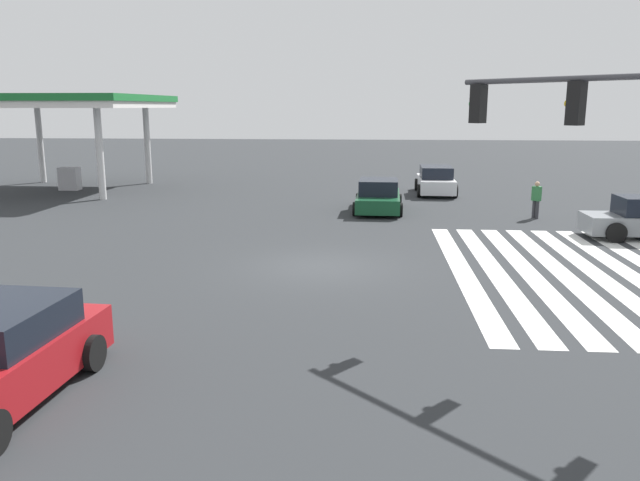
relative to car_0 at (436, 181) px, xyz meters
The scene contains 6 objects.
ground_plane 17.22m from the car_0, 162.96° to the left, with size 147.74×147.74×0.00m, color #2B2D30.
crosswalk_markings 16.73m from the car_0, 169.78° to the right, with size 12.42×8.20×0.01m.
car_0 is the anchor object (origin of this frame).
car_1 6.84m from the car_0, 152.14° to the left, with size 4.59×2.28×1.48m.
gas_station_canopy 21.29m from the car_0, 90.09° to the left, with size 10.08×10.08×5.36m.
pedestrian 8.25m from the car_0, 154.70° to the right, with size 0.41×0.41×1.60m.
Camera 1 is at (-18.14, -1.48, 4.73)m, focal length 35.00 mm.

